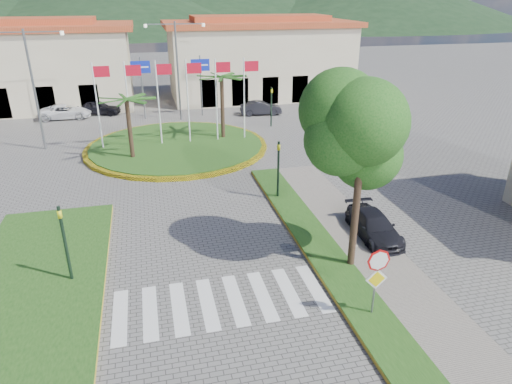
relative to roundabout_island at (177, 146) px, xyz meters
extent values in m
cube|color=gray|center=(6.00, -20.00, -0.10)|extent=(4.00, 28.00, 0.15)
cube|color=#1B4714|center=(4.80, -20.00, -0.08)|extent=(1.60, 28.00, 0.18)
cube|color=#1B4714|center=(-6.50, -16.00, -0.08)|extent=(5.00, 14.00, 0.18)
cube|color=silver|center=(0.00, -18.00, -0.17)|extent=(8.00, 3.00, 0.01)
cylinder|color=yellow|center=(0.00, 0.00, -0.05)|extent=(12.70, 12.70, 0.24)
cylinder|color=#1B4714|center=(0.00, 0.00, -0.02)|extent=(12.00, 12.00, 0.30)
cylinder|color=black|center=(-3.00, -2.00, 1.85)|extent=(0.28, 0.28, 4.05)
cylinder|color=black|center=(3.50, 1.00, 2.17)|extent=(0.28, 0.28, 4.68)
cylinder|color=silver|center=(-5.00, 0.50, 2.83)|extent=(0.10, 0.10, 6.00)
cube|color=red|center=(-4.45, 0.50, 5.23)|extent=(1.00, 0.03, 0.70)
cylinder|color=silver|center=(-3.00, 0.50, 2.83)|extent=(0.10, 0.10, 6.00)
cube|color=red|center=(-2.45, 0.50, 5.23)|extent=(1.00, 0.03, 0.70)
cylinder|color=silver|center=(-1.00, 0.50, 2.83)|extent=(0.10, 0.10, 6.00)
cube|color=red|center=(-0.45, 0.50, 5.23)|extent=(1.00, 0.03, 0.70)
cylinder|color=silver|center=(1.00, 0.50, 2.83)|extent=(0.10, 0.10, 6.00)
cube|color=red|center=(1.55, 0.50, 5.23)|extent=(1.00, 0.03, 0.70)
cylinder|color=silver|center=(3.00, 0.50, 2.83)|extent=(0.10, 0.10, 6.00)
cube|color=red|center=(3.55, 0.50, 5.23)|extent=(1.00, 0.03, 0.70)
cylinder|color=silver|center=(5.00, 0.50, 2.83)|extent=(0.10, 0.10, 6.00)
cube|color=red|center=(5.55, 0.50, 5.23)|extent=(1.00, 0.03, 0.70)
cylinder|color=slate|center=(4.90, -20.00, 1.08)|extent=(0.07, 0.07, 2.50)
cylinder|color=red|center=(4.90, -20.05, 2.08)|extent=(0.80, 0.03, 0.80)
cube|color=yellow|center=(4.90, -20.06, 1.38)|extent=(0.78, 0.03, 0.78)
cylinder|color=black|center=(5.50, -17.00, 2.03)|extent=(0.28, 0.28, 4.40)
ellipsoid|color=#134A14|center=(5.50, -17.00, 5.03)|extent=(3.60, 3.60, 3.20)
cylinder|color=black|center=(-5.20, -15.50, 1.43)|extent=(0.12, 0.12, 3.20)
imported|color=yellow|center=(-5.20, -15.50, 2.43)|extent=(0.15, 0.18, 0.90)
cylinder|color=black|center=(4.50, -10.00, 1.43)|extent=(0.12, 0.12, 3.20)
imported|color=yellow|center=(4.50, -10.00, 2.43)|extent=(0.15, 0.18, 0.90)
cylinder|color=black|center=(8.00, 4.00, 1.43)|extent=(0.12, 0.12, 3.20)
imported|color=yellow|center=(8.00, 4.00, 2.43)|extent=(0.18, 0.15, 0.90)
cylinder|color=slate|center=(-2.00, 9.00, 2.43)|extent=(0.12, 0.12, 5.20)
cube|color=#1124B9|center=(-2.00, 8.94, 4.23)|extent=(1.60, 0.05, 1.00)
cylinder|color=slate|center=(3.00, 9.00, 2.43)|extent=(0.12, 0.12, 5.20)
cube|color=#1124B9|center=(3.00, 8.94, 4.23)|extent=(1.60, 0.05, 1.00)
cylinder|color=slate|center=(1.00, 8.00, 3.83)|extent=(0.16, 0.16, 8.00)
cube|color=slate|center=(-0.20, 8.00, 7.63)|extent=(2.40, 0.08, 0.08)
cube|color=slate|center=(2.20, 8.00, 7.63)|extent=(2.40, 0.08, 0.08)
cylinder|color=slate|center=(-9.00, 2.00, 3.83)|extent=(0.16, 0.16, 8.00)
cube|color=slate|center=(-10.20, 2.00, 7.63)|extent=(2.40, 0.08, 0.08)
cube|color=slate|center=(-7.80, 2.00, 7.63)|extent=(2.40, 0.08, 0.08)
cube|color=beige|center=(-14.00, 16.00, 3.33)|extent=(22.00, 9.00, 7.00)
cube|color=beige|center=(10.00, 16.00, 3.33)|extent=(18.00, 9.00, 7.00)
cube|color=#AD4821|center=(10.00, 16.00, 7.08)|extent=(19.08, 9.54, 0.50)
cube|color=#AD4821|center=(10.00, 16.00, 7.58)|extent=(13.50, 4.95, 0.60)
cone|color=black|center=(-10.00, 108.00, 7.83)|extent=(110.00, 110.00, 16.00)
imported|color=white|center=(-8.74, 10.70, 0.42)|extent=(4.32, 2.01, 1.20)
imported|color=black|center=(-5.99, 11.54, 0.47)|extent=(4.05, 2.51, 1.29)
imported|color=black|center=(8.13, 8.00, 0.43)|extent=(3.78, 1.65, 1.21)
imported|color=black|center=(7.50, -15.00, 0.39)|extent=(1.72, 3.92, 1.12)
camera|label=1|loc=(-1.87, -31.21, 9.92)|focal=32.00mm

